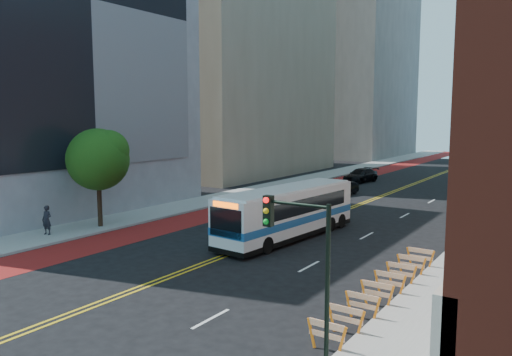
{
  "coord_description": "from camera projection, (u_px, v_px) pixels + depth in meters",
  "views": [
    {
      "loc": [
        16.21,
        -16.11,
        7.56
      ],
      "look_at": [
        0.22,
        8.0,
        4.05
      ],
      "focal_mm": 35.0,
      "sensor_mm": 36.0,
      "label": 1
    }
  ],
  "objects": [
    {
      "name": "car_b",
      "position": [
        344.0,
        188.0,
        48.79
      ],
      "size": [
        1.59,
        4.09,
        1.33
      ],
      "primitive_type": "imported",
      "rotation": [
        0.0,
        0.0,
        -0.05
      ],
      "color": "black",
      "rests_on": "ground"
    },
    {
      "name": "car_c",
      "position": [
        361.0,
        175.0,
        58.65
      ],
      "size": [
        2.94,
        5.73,
        1.59
      ],
      "primitive_type": "imported",
      "rotation": [
        0.0,
        0.0,
        -0.13
      ],
      "color": "black",
      "rests_on": "ground"
    },
    {
      "name": "car_a",
      "position": [
        276.0,
        192.0,
        46.33
      ],
      "size": [
        2.07,
        4.02,
        1.31
      ],
      "primitive_type": "imported",
      "rotation": [
        0.0,
        0.0,
        -0.14
      ],
      "color": "black",
      "rests_on": "ground"
    },
    {
      "name": "pedestrian",
      "position": [
        47.0,
        220.0,
        31.7
      ],
      "size": [
        0.76,
        0.58,
        1.86
      ],
      "primitive_type": "imported",
      "rotation": [
        0.0,
        0.0,
        0.21
      ],
      "color": "black",
      "rests_on": "sidewalk_left"
    },
    {
      "name": "traffic_signal",
      "position": [
        300.0,
        249.0,
        14.61
      ],
      "size": [
        2.21,
        0.34,
        5.07
      ],
      "color": "black",
      "rests_on": "sidewalk_right"
    },
    {
      "name": "transit_bus",
      "position": [
        289.0,
        211.0,
        31.37
      ],
      "size": [
        3.57,
        11.93,
        3.23
      ],
      "rotation": [
        0.0,
        0.0,
        -0.09
      ],
      "color": "silver",
      "rests_on": "ground"
    },
    {
      "name": "bus_lane_paint",
      "position": [
        306.0,
        190.0,
        52.4
      ],
      "size": [
        3.6,
        140.0,
        0.01
      ],
      "primitive_type": "cube",
      "color": "maroon",
      "rests_on": "ground"
    },
    {
      "name": "ground",
      "position": [
        157.0,
        281.0,
        23.13
      ],
      "size": [
        160.0,
        160.0,
        0.0
      ],
      "primitive_type": "plane",
      "color": "black",
      "rests_on": "ground"
    },
    {
      "name": "construction_barriers",
      "position": [
        384.0,
        285.0,
        20.62
      ],
      "size": [
        1.42,
        10.91,
        1.0
      ],
      "color": "orange",
      "rests_on": "ground"
    },
    {
      "name": "street_tree",
      "position": [
        99.0,
        157.0,
        33.71
      ],
      "size": [
        4.2,
        4.2,
        6.7
      ],
      "color": "black",
      "rests_on": "sidewalk_left"
    },
    {
      "name": "center_line_outer",
      "position": [
        382.0,
        197.0,
        47.85
      ],
      "size": [
        0.14,
        140.0,
        0.01
      ],
      "primitive_type": "cube",
      "color": "gold",
      "rests_on": "ground"
    },
    {
      "name": "center_line_inner",
      "position": [
        379.0,
        196.0,
        48.05
      ],
      "size": [
        0.14,
        140.0,
        0.01
      ],
      "primitive_type": "cube",
      "color": "gold",
      "rests_on": "ground"
    },
    {
      "name": "grey_building_left",
      "position": [
        34.0,
        23.0,
        39.41
      ],
      "size": [
        14.1,
        24.0,
        30.0
      ],
      "color": "gray",
      "rests_on": "ground"
    },
    {
      "name": "lane_dashes",
      "position": [
        451.0,
        191.0,
        51.94
      ],
      "size": [
        0.14,
        98.2,
        0.01
      ],
      "color": "silver",
      "rests_on": "ground"
    },
    {
      "name": "sidewalk_left",
      "position": [
        274.0,
        186.0,
        54.53
      ],
      "size": [
        4.0,
        140.0,
        0.15
      ],
      "primitive_type": "cube",
      "color": "gray",
      "rests_on": "ground"
    }
  ]
}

